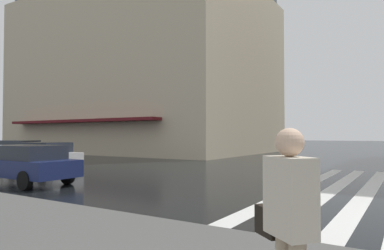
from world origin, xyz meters
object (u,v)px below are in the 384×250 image
object	(u,v)px
car_navy	(27,163)
pedestrian_by_billboard	(288,220)
car_white	(43,155)
car_champagne	(21,150)

from	to	relation	value
car_navy	pedestrian_by_billboard	bearing A→B (deg)	-113.87
car_navy	pedestrian_by_billboard	distance (m)	12.01
car_navy	car_white	xyz separation A→B (m)	(3.50, 4.07, 0.00)
car_navy	car_white	size ratio (longest dim) A/B	1.00
car_champagne	pedestrian_by_billboard	size ratio (longest dim) A/B	2.44
car_navy	car_champagne	xyz separation A→B (m)	(6.50, 10.91, 0.00)
car_white	pedestrian_by_billboard	world-z (taller)	pedestrian_by_billboard
car_champagne	car_navy	bearing A→B (deg)	-120.79
car_champagne	pedestrian_by_billboard	world-z (taller)	pedestrian_by_billboard
pedestrian_by_billboard	car_champagne	bearing A→B (deg)	62.58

